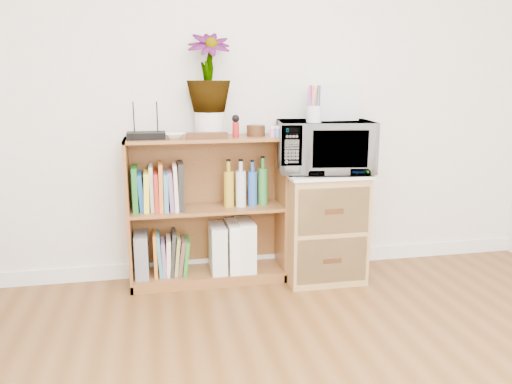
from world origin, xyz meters
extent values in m
cube|color=white|center=(0.00, 2.24, 0.05)|extent=(4.00, 0.02, 0.10)
cube|color=brown|center=(-0.35, 2.10, 0.47)|extent=(1.00, 0.30, 0.95)
cube|color=#9E7542|center=(0.40, 2.02, 0.35)|extent=(0.50, 0.45, 0.70)
imported|color=silver|center=(0.40, 2.02, 0.88)|extent=(0.64, 0.48, 0.33)
cylinder|color=silver|center=(0.29, 1.90, 1.10)|extent=(0.09, 0.09, 0.10)
cube|color=silver|center=(0.48, 2.11, 1.15)|extent=(0.27, 0.22, 0.21)
cube|color=black|center=(-0.71, 2.08, 0.97)|extent=(0.23, 0.16, 0.04)
imported|color=white|center=(-0.54, 2.07, 0.97)|extent=(0.13, 0.13, 0.03)
cylinder|color=silver|center=(-0.32, 2.12, 1.03)|extent=(0.18, 0.18, 0.15)
imported|color=#307832|center=(-0.32, 2.12, 1.34)|extent=(0.27, 0.27, 0.48)
cube|color=#3A1E0F|center=(-0.35, 2.00, 0.97)|extent=(0.25, 0.06, 0.04)
cylinder|color=#AA1415|center=(-0.17, 2.06, 1.00)|extent=(0.04, 0.04, 0.09)
cylinder|color=#3A220F|center=(-0.03, 2.11, 0.98)|extent=(0.12, 0.12, 0.07)
cube|color=#CB7096|center=(0.09, 2.01, 0.98)|extent=(0.12, 0.04, 0.06)
cube|color=slate|center=(-0.78, 2.10, 0.21)|extent=(0.08, 0.22, 0.28)
cube|color=silver|center=(-0.29, 2.09, 0.23)|extent=(0.10, 0.25, 0.31)
cube|color=white|center=(-0.17, 2.09, 0.23)|extent=(0.10, 0.26, 0.32)
cube|color=silver|center=(-0.10, 2.09, 0.23)|extent=(0.10, 0.26, 0.33)
cube|color=#1D6D25|center=(-0.79, 2.10, 0.64)|extent=(0.03, 0.20, 0.28)
cube|color=#1A4F9C|center=(-0.76, 2.10, 0.62)|extent=(0.04, 0.20, 0.24)
cube|color=yellow|center=(-0.72, 2.10, 0.62)|extent=(0.04, 0.20, 0.25)
cube|color=beige|center=(-0.69, 2.10, 0.64)|extent=(0.02, 0.20, 0.28)
cube|color=#AE2B1D|center=(-0.67, 2.10, 0.62)|extent=(0.03, 0.20, 0.24)
cube|color=orange|center=(-0.64, 2.10, 0.65)|extent=(0.03, 0.20, 0.30)
cube|color=teal|center=(-0.61, 2.10, 0.62)|extent=(0.03, 0.20, 0.24)
cube|color=slate|center=(-0.58, 2.10, 0.62)|extent=(0.04, 0.20, 0.25)
cube|color=beige|center=(-0.55, 2.10, 0.64)|extent=(0.03, 0.20, 0.29)
cube|color=black|center=(-0.52, 2.10, 0.65)|extent=(0.04, 0.20, 0.30)
cylinder|color=#B39121|center=(-0.21, 2.10, 0.65)|extent=(0.07, 0.07, 0.30)
cylinder|color=silver|center=(-0.13, 2.10, 0.65)|extent=(0.07, 0.07, 0.30)
cylinder|color=#2558AF|center=(-0.05, 2.10, 0.64)|extent=(0.06, 0.06, 0.29)
cylinder|color=#318738|center=(0.02, 2.10, 0.65)|extent=(0.06, 0.06, 0.31)
cube|color=orange|center=(-0.69, 2.10, 0.21)|extent=(0.02, 0.19, 0.28)
cube|color=teal|center=(-0.66, 2.10, 0.21)|extent=(0.04, 0.19, 0.27)
cube|color=#8B6090|center=(-0.64, 2.10, 0.18)|extent=(0.03, 0.19, 0.22)
cube|color=beige|center=(-0.61, 2.10, 0.19)|extent=(0.04, 0.19, 0.24)
cube|color=#272727|center=(-0.58, 2.10, 0.21)|extent=(0.05, 0.19, 0.28)
cube|color=olive|center=(-0.55, 2.10, 0.19)|extent=(0.05, 0.19, 0.25)
cube|color=brown|center=(-0.53, 2.10, 0.18)|extent=(0.06, 0.19, 0.23)
cube|color=#217C23|center=(-0.50, 2.10, 0.18)|extent=(0.05, 0.19, 0.22)
camera|label=1|loc=(-0.66, -1.01, 1.29)|focal=35.00mm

